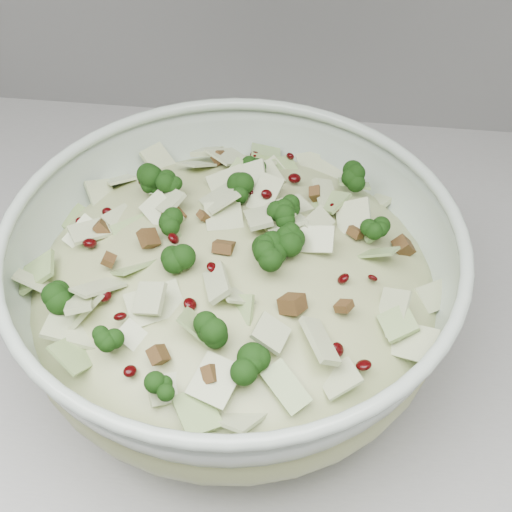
{
  "coord_description": "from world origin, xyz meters",
  "views": [
    {
      "loc": [
        0.73,
        1.23,
        1.42
      ],
      "look_at": [
        0.68,
        1.63,
        1.0
      ],
      "focal_mm": 50.0,
      "sensor_mm": 36.0,
      "label": 1
    }
  ],
  "objects": [
    {
      "name": "mixing_bowl",
      "position": [
        0.66,
        1.61,
        0.98
      ],
      "size": [
        0.44,
        0.44,
        0.15
      ],
      "rotation": [
        0.0,
        0.0,
        -0.26
      ],
      "color": "#B7C9B7",
      "rests_on": "counter"
    },
    {
      "name": "salad",
      "position": [
        0.66,
        1.61,
        1.0
      ],
      "size": [
        0.36,
        0.36,
        0.15
      ],
      "rotation": [
        0.0,
        0.0,
        0.09
      ],
      "color": "tan",
      "rests_on": "mixing_bowl"
    }
  ]
}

